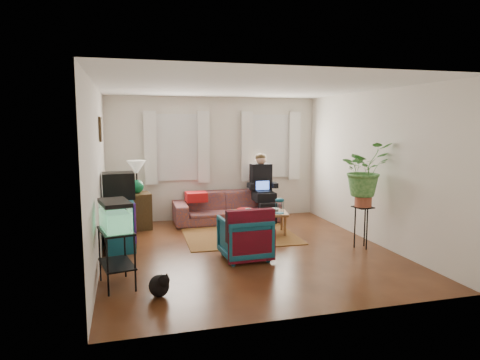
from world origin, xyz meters
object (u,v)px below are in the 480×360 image
object	(u,v)px
sofa	(226,202)
dresser	(119,224)
armchair	(245,235)
plant_stand	(362,227)
coffee_table	(260,223)
aquarium_stand	(117,258)
side_table	(138,211)

from	to	relation	value
sofa	dresser	distance (m)	2.54
armchair	plant_stand	bearing A→B (deg)	178.35
coffee_table	plant_stand	size ratio (longest dim) A/B	1.44
coffee_table	armchair	bearing A→B (deg)	-104.05
aquarium_stand	plant_stand	xyz separation A→B (m)	(3.88, 0.70, -0.01)
dresser	armchair	xyz separation A→B (m)	(1.85, -1.09, -0.05)
dresser	aquarium_stand	world-z (taller)	dresser
coffee_table	sofa	bearing A→B (deg)	121.71
coffee_table	plant_stand	bearing A→B (deg)	-31.46
armchair	dresser	bearing A→B (deg)	-33.33
armchair	coffee_table	bearing A→B (deg)	-119.43
armchair	coffee_table	distance (m)	1.51
aquarium_stand	coffee_table	xyz separation A→B (m)	(2.53, 2.00, -0.15)
side_table	plant_stand	xyz separation A→B (m)	(3.53, -2.31, -0.01)
aquarium_stand	side_table	bearing A→B (deg)	71.51
aquarium_stand	armchair	size ratio (longest dim) A/B	1.01
side_table	dresser	xyz separation A→B (m)	(-0.34, -1.25, 0.05)
armchair	coffee_table	size ratio (longest dim) A/B	0.72
aquarium_stand	armchair	xyz separation A→B (m)	(1.86, 0.66, -0.00)
sofa	dresser	world-z (taller)	sofa
side_table	armchair	world-z (taller)	armchair
dresser	plant_stand	xyz separation A→B (m)	(3.87, -1.06, -0.06)
sofa	side_table	xyz separation A→B (m)	(-1.80, -0.11, -0.07)
coffee_table	plant_stand	distance (m)	1.88
sofa	side_table	world-z (taller)	sofa
armchair	side_table	bearing A→B (deg)	-60.03
dresser	coffee_table	bearing A→B (deg)	1.41
side_table	coffee_table	xyz separation A→B (m)	(2.18, -1.00, -0.15)
aquarium_stand	plant_stand	bearing A→B (deg)	-1.67
plant_stand	armchair	bearing A→B (deg)	-178.94
dresser	armchair	bearing A→B (deg)	-34.90
sofa	plant_stand	size ratio (longest dim) A/B	3.12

